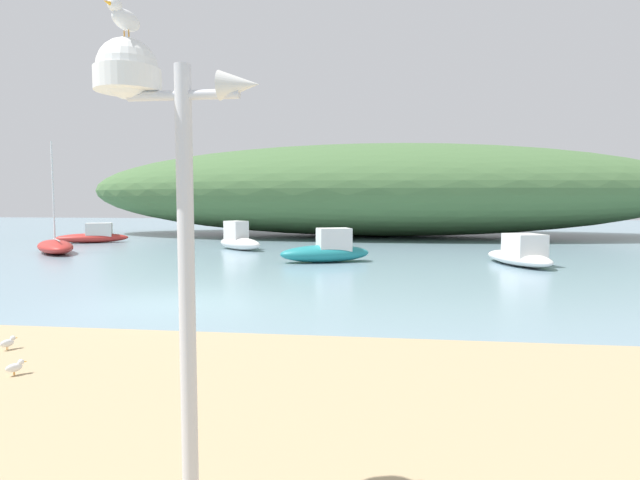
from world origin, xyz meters
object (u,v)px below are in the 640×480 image
(seagull_on_radar, at_px, (124,17))
(motorboat_by_sandbar, at_px, (239,240))
(motorboat_far_right, at_px, (94,236))
(seagull_by_mast, at_px, (15,367))
(motorboat_far_left, at_px, (327,250))
(mast_structure, at_px, (153,137))
(sailboat_inner_mooring, at_px, (55,246))
(seagull_near_waterline, at_px, (8,342))
(motorboat_east_reach, at_px, (520,254))

(seagull_on_radar, xyz_separation_m, motorboat_by_sandbar, (-5.90, 22.95, -3.36))
(motorboat_far_right, bearing_deg, seagull_by_mast, -61.31)
(seagull_on_radar, height_order, motorboat_far_left, seagull_on_radar)
(mast_structure, xyz_separation_m, motorboat_far_right, (-16.19, 26.20, -2.63))
(seagull_on_radar, bearing_deg, sailboat_inner_mooring, 125.65)
(motorboat_far_right, bearing_deg, seagull_near_waterline, -62.06)
(seagull_on_radar, height_order, seagull_by_mast, seagull_on_radar)
(motorboat_far_right, relative_size, seagull_near_waterline, 15.06)
(mast_structure, relative_size, motorboat_far_right, 0.82)
(motorboat_by_sandbar, xyz_separation_m, seagull_by_mast, (2.68, -20.10, -0.21))
(motorboat_east_reach, relative_size, motorboat_by_sandbar, 1.37)
(mast_structure, xyz_separation_m, motorboat_east_reach, (6.98, 17.95, -2.61))
(motorboat_far_left, bearing_deg, mast_structure, -87.44)
(seagull_on_radar, distance_m, motorboat_far_right, 30.91)
(seagull_on_radar, bearing_deg, motorboat_far_right, 121.41)
(motorboat_east_reach, bearing_deg, motorboat_far_right, 160.39)
(mast_structure, relative_size, seagull_by_mast, 13.45)
(motorboat_by_sandbar, distance_m, seagull_near_waterline, 19.08)
(motorboat_by_sandbar, bearing_deg, motorboat_far_right, 162.08)
(motorboat_far_right, bearing_deg, mast_structure, -58.29)
(seagull_on_radar, relative_size, motorboat_east_reach, 0.08)
(motorboat_by_sandbar, bearing_deg, motorboat_far_left, -42.68)
(mast_structure, distance_m, seagull_by_mast, 5.20)
(mast_structure, height_order, seagull_on_radar, seagull_on_radar)
(motorboat_by_sandbar, height_order, seagull_near_waterline, motorboat_by_sandbar)
(seagull_on_radar, relative_size, sailboat_inner_mooring, 0.06)
(mast_structure, xyz_separation_m, sailboat_inner_mooring, (-14.50, 19.95, -2.71))
(motorboat_by_sandbar, bearing_deg, seagull_near_waterline, -84.88)
(mast_structure, bearing_deg, seagull_on_radar, -174.70)
(motorboat_east_reach, height_order, seagull_near_waterline, motorboat_east_reach)
(motorboat_far_left, bearing_deg, seagull_by_mast, -99.65)
(seagull_near_waterline, bearing_deg, motorboat_east_reach, 50.97)
(motorboat_east_reach, xyz_separation_m, motorboat_far_right, (-23.17, 8.25, -0.02))
(motorboat_far_right, bearing_deg, motorboat_east_reach, -19.61)
(seagull_near_waterline, bearing_deg, seagull_by_mast, -48.40)
(motorboat_far_left, xyz_separation_m, seagull_by_mast, (-2.59, -15.24, -0.20))
(motorboat_far_left, relative_size, seagull_by_mast, 15.23)
(motorboat_far_left, relative_size, seagull_near_waterline, 13.94)
(sailboat_inner_mooring, height_order, motorboat_far_left, sailboat_inner_mooring)
(motorboat_far_right, bearing_deg, seagull_on_radar, -58.59)
(motorboat_far_left, bearing_deg, motorboat_far_right, 152.14)
(motorboat_far_right, distance_m, seagull_by_mast, 26.65)
(seagull_near_waterline, bearing_deg, motorboat_far_right, 117.94)
(seagull_on_radar, height_order, motorboat_far_right, seagull_on_radar)
(motorboat_by_sandbar, bearing_deg, seagull_on_radar, -75.58)
(motorboat_east_reach, distance_m, seagull_near_waterline, 18.04)
(sailboat_inner_mooring, xyz_separation_m, motorboat_far_left, (13.70, -1.89, 0.17))
(sailboat_inner_mooring, bearing_deg, seagull_on_radar, -54.35)
(seagull_on_radar, xyz_separation_m, motorboat_far_right, (-16.01, 26.22, -3.46))
(motorboat_far_right, bearing_deg, motorboat_by_sandbar, -17.92)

